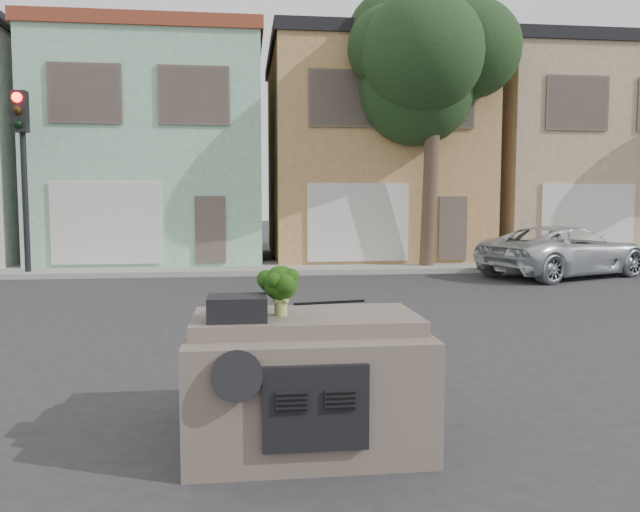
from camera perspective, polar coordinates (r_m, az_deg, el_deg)
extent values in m
plane|color=#303033|center=(8.69, -3.34, -8.90)|extent=(120.00, 120.00, 0.00)
cube|color=gray|center=(19.04, -5.30, -1.09)|extent=(40.00, 3.00, 0.15)
cube|color=#95C8A7|center=(23.18, -14.44, 9.02)|extent=(7.20, 8.20, 7.55)
cube|color=tan|center=(23.42, 4.30, 9.12)|extent=(7.20, 8.20, 7.55)
cube|color=tan|center=(25.93, 20.97, 8.41)|extent=(7.20, 8.20, 7.55)
imported|color=silver|center=(18.74, 21.42, -1.74)|extent=(5.57, 4.09, 1.41)
cube|color=black|center=(18.90, -25.49, 5.92)|extent=(0.40, 0.40, 5.10)
cube|color=#1D3719|center=(19.16, 10.09, 11.41)|extent=(4.40, 4.00, 8.50)
cube|color=#685A50|center=(5.66, -1.46, -10.66)|extent=(2.00, 1.80, 1.12)
cube|color=black|center=(5.15, -7.57, -4.73)|extent=(0.48, 0.38, 0.20)
cube|color=black|center=(5.93, 0.88, -4.26)|extent=(0.69, 0.15, 0.02)
cube|color=#16340B|center=(5.30, -3.62, -3.13)|extent=(0.37, 0.37, 0.43)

